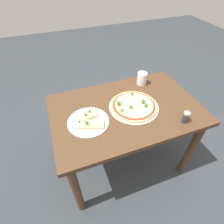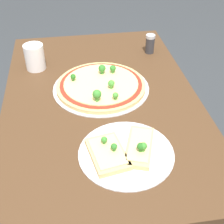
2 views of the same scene
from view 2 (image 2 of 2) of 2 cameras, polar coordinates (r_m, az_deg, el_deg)
ground_plane at (r=1.68m, az=-1.47°, el=-17.54°), size 8.00×8.00×0.00m
dining_table at (r=1.23m, az=-1.91°, el=-1.40°), size 1.11×0.72×0.72m
pizza_tray_whole at (r=1.20m, az=-2.01°, el=4.86°), size 0.37×0.37×0.07m
pizza_tray_slice at (r=0.93m, az=2.20°, el=-7.15°), size 0.29×0.29×0.05m
drinking_cup at (r=1.35m, az=-13.96°, el=9.73°), size 0.08×0.08×0.11m
condiment_shaker at (r=1.45m, az=6.96°, el=12.29°), size 0.04×0.04×0.09m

